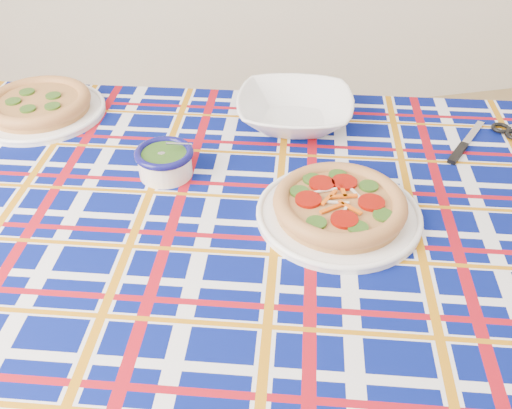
{
  "coord_description": "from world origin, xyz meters",
  "views": [
    {
      "loc": [
        -0.74,
        -0.61,
        1.47
      ],
      "look_at": [
        -0.55,
        0.24,
        0.79
      ],
      "focal_mm": 40.0,
      "sensor_mm": 36.0,
      "label": 1
    }
  ],
  "objects": [
    {
      "name": "tablecloth",
      "position": [
        -0.57,
        0.26,
        0.72
      ],
      "size": [
        1.9,
        1.5,
        0.11
      ],
      "primitive_type": null,
      "rotation": [
        0.0,
        0.0,
        -0.3
      ],
      "color": "#051060",
      "rests_on": "dining_table"
    },
    {
      "name": "pesto_bowl",
      "position": [
        -0.71,
        0.41,
        0.81
      ],
      "size": [
        0.16,
        0.16,
        0.07
      ],
      "primitive_type": null,
      "rotation": [
        0.0,
        0.0,
        -0.34
      ],
      "color": "#1E3E11",
      "rests_on": "tablecloth"
    },
    {
      "name": "serving_bowl",
      "position": [
        -0.38,
        0.57,
        0.81
      ],
      "size": [
        0.35,
        0.35,
        0.07
      ],
      "primitive_type": "imported",
      "rotation": [
        0.0,
        0.0,
        -0.3
      ],
      "color": "white",
      "rests_on": "tablecloth"
    },
    {
      "name": "second_focaccia_plate",
      "position": [
        -0.99,
        0.75,
        0.8
      ],
      "size": [
        0.42,
        0.42,
        0.06
      ],
      "primitive_type": null,
      "rotation": [
        0.0,
        0.0,
        -0.35
      ],
      "color": "#B1763F",
      "rests_on": "tablecloth"
    },
    {
      "name": "main_focaccia_plate",
      "position": [
        -0.4,
        0.19,
        0.8
      ],
      "size": [
        0.44,
        0.44,
        0.06
      ],
      "primitive_type": null,
      "rotation": [
        0.0,
        0.0,
        -0.48
      ],
      "color": "#B1763F",
      "rests_on": "tablecloth"
    },
    {
      "name": "table_knife",
      "position": [
        0.01,
        0.42,
        0.78
      ],
      "size": [
        0.19,
        0.18,
        0.01
      ],
      "primitive_type": null,
      "rotation": [
        0.0,
        0.0,
        0.76
      ],
      "color": "silver",
      "rests_on": "tablecloth"
    },
    {
      "name": "dining_table",
      "position": [
        -0.57,
        0.26,
        0.69
      ],
      "size": [
        1.86,
        1.46,
        0.76
      ],
      "rotation": [
        0.0,
        0.0,
        -0.3
      ],
      "color": "brown",
      "rests_on": "floor"
    }
  ]
}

